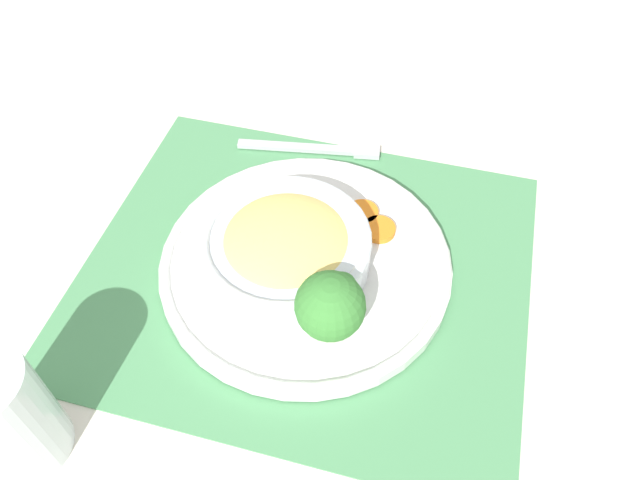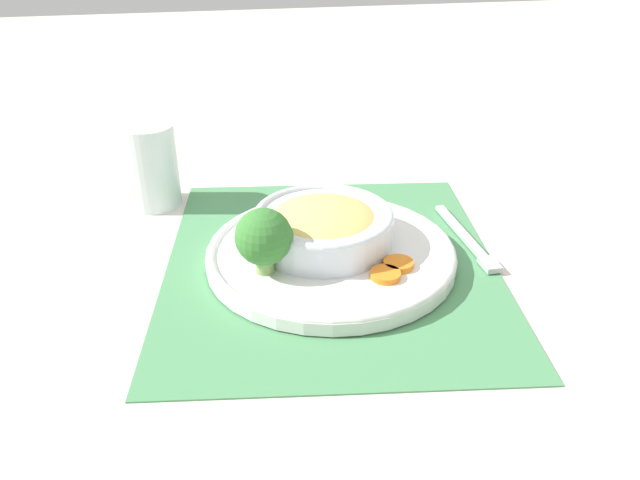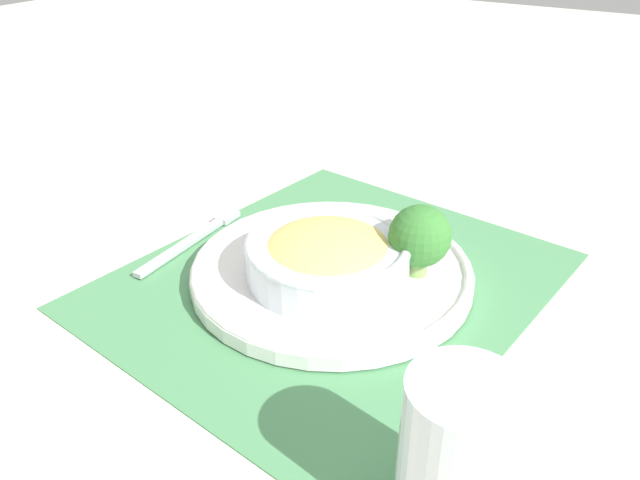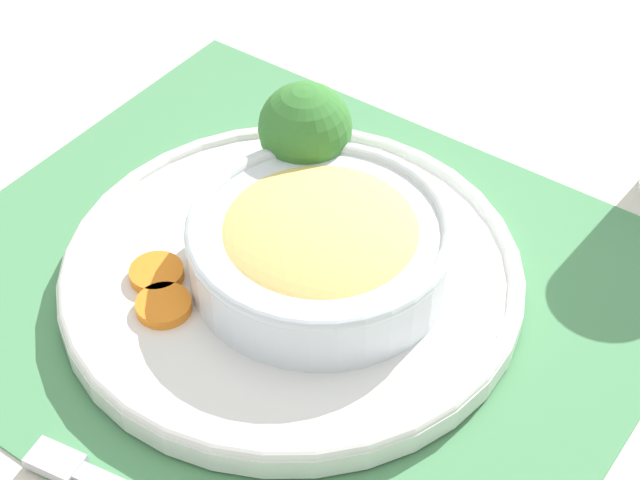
# 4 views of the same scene
# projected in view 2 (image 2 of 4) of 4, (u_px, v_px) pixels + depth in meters

# --- Properties ---
(ground_plane) EXTENTS (4.00, 4.00, 0.00)m
(ground_plane) POSITION_uv_depth(u_px,v_px,m) (331.00, 263.00, 0.79)
(ground_plane) COLOR beige
(placemat) EXTENTS (0.47, 0.53, 0.00)m
(placemat) POSITION_uv_depth(u_px,v_px,m) (331.00, 262.00, 0.79)
(placemat) COLOR #4C8C59
(placemat) RESTS_ON ground_plane
(plate) EXTENTS (0.31, 0.31, 0.02)m
(plate) POSITION_uv_depth(u_px,v_px,m) (331.00, 253.00, 0.78)
(plate) COLOR white
(plate) RESTS_ON placemat
(bowl) EXTENTS (0.18, 0.18, 0.05)m
(bowl) POSITION_uv_depth(u_px,v_px,m) (323.00, 225.00, 0.78)
(bowl) COLOR silver
(bowl) RESTS_ON plate
(broccoli_floret) EXTENTS (0.07, 0.07, 0.08)m
(broccoli_floret) POSITION_uv_depth(u_px,v_px,m) (264.00, 237.00, 0.72)
(broccoli_floret) COLOR #84AD5B
(broccoli_floret) RESTS_ON plate
(carrot_slice_near) EXTENTS (0.04, 0.04, 0.01)m
(carrot_slice_near) POSITION_uv_depth(u_px,v_px,m) (385.00, 275.00, 0.72)
(carrot_slice_near) COLOR orange
(carrot_slice_near) RESTS_ON plate
(carrot_slice_middle) EXTENTS (0.04, 0.04, 0.01)m
(carrot_slice_middle) POSITION_uv_depth(u_px,v_px,m) (398.00, 264.00, 0.75)
(carrot_slice_middle) COLOR orange
(carrot_slice_middle) RESTS_ON plate
(water_glass) EXTENTS (0.08, 0.08, 0.12)m
(water_glass) POSITION_uv_depth(u_px,v_px,m) (152.00, 170.00, 0.92)
(water_glass) COLOR silver
(water_glass) RESTS_ON ground_plane
(fork) EXTENTS (0.02, 0.18, 0.01)m
(fork) POSITION_uv_depth(u_px,v_px,m) (471.00, 243.00, 0.82)
(fork) COLOR #B7B7BC
(fork) RESTS_ON placemat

